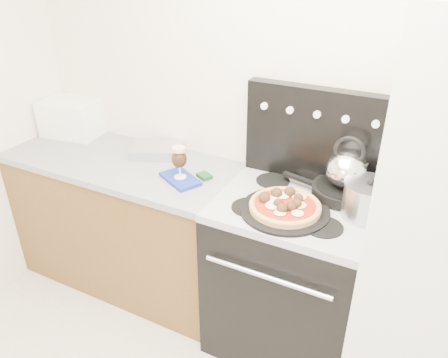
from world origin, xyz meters
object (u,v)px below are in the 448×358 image
Objects in this scene: pizza at (285,205)px; oven_mitt at (180,179)px; pizza_pan at (285,210)px; tea_kettle at (347,166)px; stock_pot at (367,201)px; base_cabinet at (129,224)px; skillet at (343,191)px; toaster_oven at (73,117)px; stove_body at (289,278)px; beer_glass at (179,162)px.

oven_mitt is at bearing 174.09° from pizza.
tea_kettle is (0.21, 0.27, 0.16)m from pizza_pan.
stock_pot is (0.97, 0.07, 0.09)m from oven_mitt.
skillet is at bearing 6.12° from base_cabinet.
pizza_pan is at bearing -5.91° from oven_mitt.
toaster_oven is 1.03m from oven_mitt.
base_cabinet is at bearing 171.96° from oven_mitt.
skillet is at bearing 13.74° from oven_mitt.
toaster_oven is at bearing 172.89° from stove_body.
pizza is (0.62, -0.06, 0.05)m from oven_mitt.
pizza is at bearing -128.15° from tea_kettle.
base_cabinet is 1.21m from pizza.
skillet reaches higher than pizza_pan.
pizza_pan is 1.89× the size of tea_kettle.
beer_glass is at bearing 174.09° from pizza.
base_cabinet is 1.46m from tea_kettle.
pizza_pan is 1.37× the size of skillet.
oven_mitt is at bearing 0.00° from beer_glass.
base_cabinet is 6.47× the size of tea_kettle.
beer_glass is 0.63m from pizza_pan.
pizza is (-0.00, 0.00, 0.03)m from pizza_pan.
pizza reaches higher than pizza_pan.
stock_pot is at bearing 5.42° from stove_body.
stock_pot reaches higher than pizza.
base_cabinet is 3.90× the size of toaster_oven.
pizza_pan is 1.26× the size of pizza.
stock_pot is at bearing 21.41° from pizza_pan.
pizza_pan reaches higher than oven_mitt.
beer_glass is at bearing -166.26° from skillet.
pizza_pan is 1.90× the size of stock_pot.
stock_pot is (0.35, 0.14, 0.04)m from pizza.
toaster_oven reaches higher than pizza_pan.
beer_glass is 0.86m from tea_kettle.
stove_body is 0.80m from oven_mitt.
stove_body is 0.86m from beer_glass.
toaster_oven is 1.83m from tea_kettle.
tea_kettle is (1.83, -0.04, 0.07)m from toaster_oven.
beer_glass reaches higher than stock_pot.
tea_kettle is (0.19, 0.16, 0.65)m from stove_body.
beer_glass is (0.46, -0.07, 0.58)m from base_cabinet.
oven_mitt reaches higher than base_cabinet.
tea_kettle reaches higher than stock_pot.
beer_glass is (1.00, -0.24, -0.01)m from toaster_oven.
base_cabinet is 6.48× the size of stock_pot.
beer_glass is at bearing -8.04° from base_cabinet.
pizza is 0.37m from stock_pot.
tea_kettle is (1.29, 0.14, 0.66)m from base_cabinet.
stock_pot reaches higher than base_cabinet.
toaster_oven is 1.20× the size of skillet.
toaster_oven reaches higher than base_cabinet.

